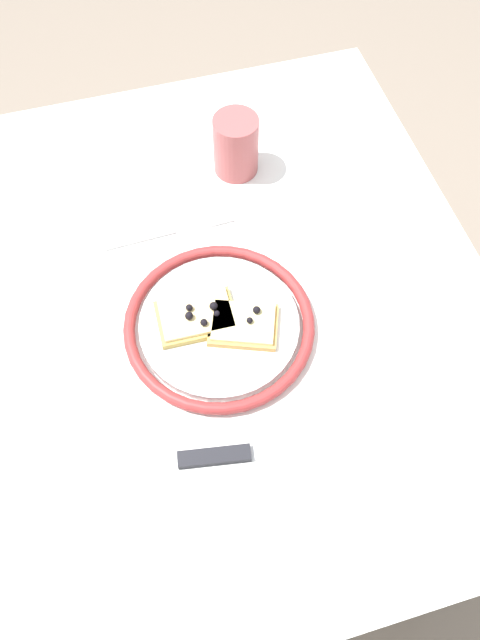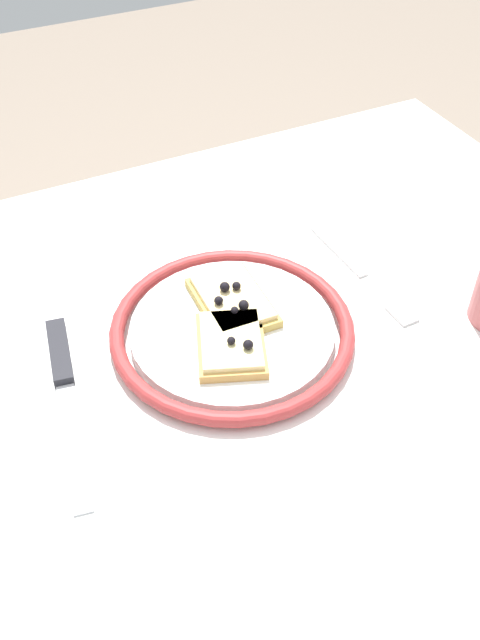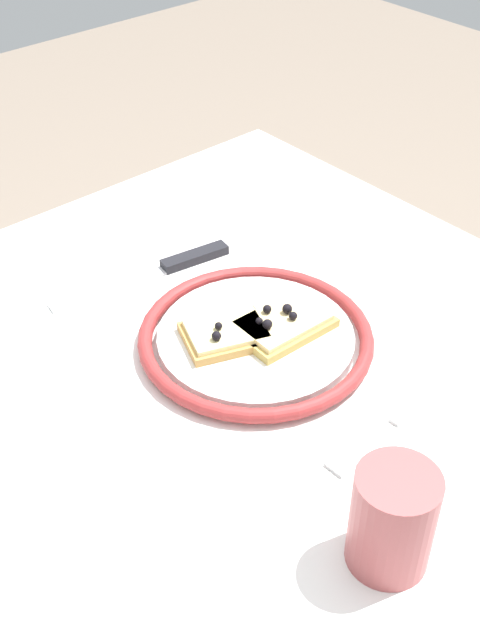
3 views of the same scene
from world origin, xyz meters
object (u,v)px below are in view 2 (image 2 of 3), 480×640
dining_table (278,392)px  pizza_slice_near (232,301)px  pizza_slice_far (231,344)px  knife (63,375)px  plate (232,330)px  fork (360,273)px

dining_table → pizza_slice_near: 0.14m
pizza_slice_far → knife: 0.17m
pizza_slice_far → knife: pizza_slice_far is taller
plate → pizza_slice_far: 0.04m
dining_table → pizza_slice_far: pizza_slice_far is taller
knife → fork: (-0.36, -0.01, -0.00)m
knife → dining_table: bearing=171.0°
dining_table → pizza_slice_far: bearing=11.7°
dining_table → knife: (0.23, -0.04, 0.11)m
pizza_slice_far → knife: bearing=-17.1°
pizza_slice_near → knife: bearing=2.3°
plate → pizza_slice_far: pizza_slice_far is taller
pizza_slice_near → fork: pizza_slice_near is taller
plate → fork: plate is taller
pizza_slice_far → fork: (-0.20, -0.06, -0.02)m
dining_table → fork: (-0.13, -0.05, 0.10)m
pizza_slice_near → fork: size_ratio=0.54×
dining_table → fork: 0.17m
pizza_slice_near → fork: (-0.17, -0.00, -0.02)m
plate → fork: (-0.18, -0.03, -0.01)m
plate → pizza_slice_near: (-0.01, -0.03, 0.01)m
dining_table → pizza_slice_near: size_ratio=8.44×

